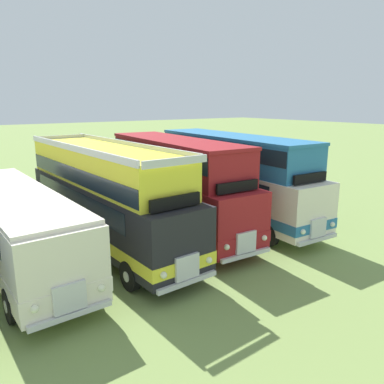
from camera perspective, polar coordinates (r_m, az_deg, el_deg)
name	(u,v)px	position (r m, az deg, el deg)	size (l,w,h in m)	color
ground_plane	(111,248)	(16.93, -12.15, -8.29)	(200.00, 200.00, 0.00)	#7A934C
bus_second_in_row	(16,223)	(15.70, -25.02, -4.23)	(2.94, 11.13, 2.99)	silver
bus_third_in_row	(105,194)	(16.50, -13.02, -0.28)	(3.06, 11.54, 4.52)	black
bus_fourth_in_row	(177,182)	(18.03, -2.33, 1.56)	(3.13, 10.34, 4.49)	maroon
bus_fifth_in_row	(232,173)	(20.21, 6.12, 2.81)	(3.16, 11.50, 4.49)	silver
rope_fence_line	(51,193)	(25.04, -20.53, -0.17)	(20.41, 0.08, 1.05)	#8C704C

